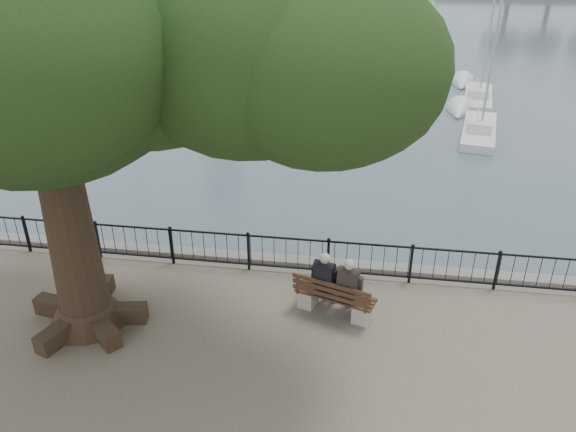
% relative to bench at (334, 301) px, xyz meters
% --- Properties ---
extents(harbor, '(260.00, 260.00, 1.20)m').
position_rel_bench_xyz_m(harbor, '(-1.27, 2.00, -0.83)').
color(harbor, slate).
rests_on(harbor, ground).
extents(railing, '(22.06, 0.06, 1.00)m').
position_rel_bench_xyz_m(railing, '(-1.27, 1.50, 0.22)').
color(railing, black).
rests_on(railing, ground).
extents(bench, '(1.90, 1.08, 0.96)m').
position_rel_bench_xyz_m(bench, '(0.00, 0.00, 0.00)').
color(bench, gray).
rests_on(bench, ground).
extents(person_left, '(0.60, 0.83, 1.52)m').
position_rel_bench_xyz_m(person_left, '(-0.20, 0.18, 0.37)').
color(person_left, black).
rests_on(person_left, ground).
extents(person_right, '(0.60, 0.83, 1.52)m').
position_rel_bench_xyz_m(person_right, '(0.34, 0.00, 0.37)').
color(person_right, black).
rests_on(person_right, ground).
extents(tree, '(11.58, 8.08, 9.45)m').
position_rel_bench_xyz_m(tree, '(-4.45, -0.96, 5.88)').
color(tree, black).
rests_on(tree, ground).
extents(lion_monument, '(5.56, 5.56, 8.31)m').
position_rel_bench_xyz_m(lion_monument, '(0.73, 48.94, 0.72)').
color(lion_monument, slate).
rests_on(lion_monument, ground).
extents(sailboat_a, '(1.80, 4.85, 8.46)m').
position_rel_bench_xyz_m(sailboat_a, '(-10.63, 13.90, -1.05)').
color(sailboat_a, silver).
rests_on(sailboat_a, ground).
extents(sailboat_b, '(2.87, 5.33, 11.66)m').
position_rel_bench_xyz_m(sailboat_b, '(-4.32, 21.89, -0.99)').
color(sailboat_b, silver).
rests_on(sailboat_b, ground).
extents(sailboat_c, '(2.39, 5.41, 10.61)m').
position_rel_bench_xyz_m(sailboat_c, '(5.66, 15.94, -1.02)').
color(sailboat_c, silver).
rests_on(sailboat_c, ground).
extents(sailboat_d, '(2.29, 5.40, 9.69)m').
position_rel_bench_xyz_m(sailboat_d, '(6.47, 21.84, -1.04)').
color(sailboat_d, silver).
rests_on(sailboat_d, ground).
extents(sailboat_e, '(2.40, 5.28, 12.28)m').
position_rel_bench_xyz_m(sailboat_e, '(-16.25, 26.58, -0.97)').
color(sailboat_e, silver).
rests_on(sailboat_e, ground).
extents(sailboat_f, '(1.95, 5.05, 10.74)m').
position_rel_bench_xyz_m(sailboat_f, '(2.14, 30.33, -1.00)').
color(sailboat_f, silver).
rests_on(sailboat_f, ground).
extents(sailboat_g, '(1.46, 4.92, 9.59)m').
position_rel_bench_xyz_m(sailboat_g, '(4.68, 37.58, -1.03)').
color(sailboat_g, silver).
rests_on(sailboat_g, ground).
extents(sailboat_h, '(1.83, 5.56, 12.39)m').
position_rel_bench_xyz_m(sailboat_h, '(-3.89, 38.09, -0.98)').
color(sailboat_h, silver).
rests_on(sailboat_h, ground).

